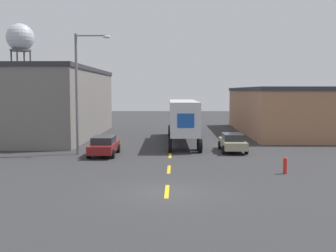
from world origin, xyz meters
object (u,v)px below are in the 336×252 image
Objects in this scene: parked_car_left_far at (104,145)px; water_tower at (20,39)px; parked_car_right_mid at (233,142)px; semi_truck at (182,117)px; street_lamp at (80,86)px; fire_hydrant at (285,166)px.

parked_car_left_far is 0.28× the size of water_tower.
parked_car_left_far is at bearing -167.29° from parked_car_right_mid.
street_lamp is (-7.78, -7.48, 2.83)m from semi_truck.
semi_truck is at bearing 53.52° from parked_car_left_far.
water_tower is at bearing 123.95° from fire_hydrant.
fire_hydrant is at bearing -56.05° from water_tower.
water_tower is 61.81m from fire_hydrant.
water_tower reaches higher than parked_car_right_mid.
parked_car_left_far is (-5.95, -8.05, -1.61)m from semi_truck.
fire_hydrant is at bearing -78.39° from parked_car_right_mid.
fire_hydrant is (13.52, -7.31, -4.72)m from street_lamp.
water_tower reaches higher than street_lamp.
street_lamp reaches higher than fire_hydrant.
semi_truck is 7.20m from parked_car_right_mid.
parked_car_left_far is at bearing -17.27° from street_lamp.
street_lamp reaches higher than semi_truck.
street_lamp is (-1.83, 0.57, 4.44)m from parked_car_left_far.
parked_car_right_mid is at bearing 8.06° from street_lamp.
parked_car_left_far is at bearing 150.02° from fire_hydrant.
street_lamp is at bearing -171.94° from parked_car_right_mid.
fire_hydrant is (11.69, -6.75, -0.28)m from parked_car_left_far.
street_lamp is at bearing -64.72° from water_tower.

